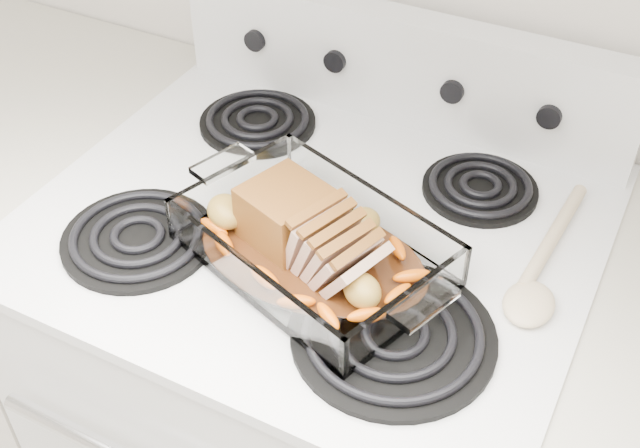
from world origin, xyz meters
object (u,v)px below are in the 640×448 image
at_px(counter_left, 35,291).
at_px(pork_roast, 299,229).
at_px(baking_dish, 313,250).
at_px(electric_range, 317,407).

xyz_separation_m(counter_left, pork_roast, (0.69, -0.09, 0.52)).
bearing_deg(baking_dish, pork_roast, -160.85).
bearing_deg(electric_range, counter_left, -179.90).
height_order(electric_range, baking_dish, electric_range).
bearing_deg(counter_left, pork_roast, -7.56).
relative_size(electric_range, baking_dish, 3.31).
xyz_separation_m(electric_range, pork_roast, (0.02, -0.09, 0.51)).
height_order(baking_dish, pork_roast, pork_roast).
relative_size(electric_range, counter_left, 1.20).
height_order(electric_range, counter_left, electric_range).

